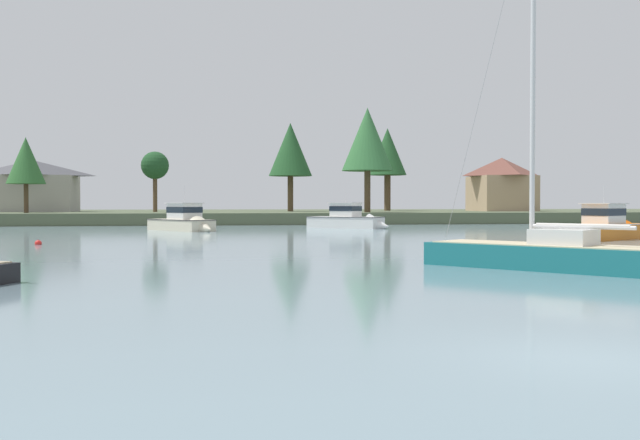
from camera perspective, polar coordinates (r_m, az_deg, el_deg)
name	(u,v)px	position (r m, az deg, el deg)	size (l,w,h in m)	color
ground_plane	(587,358)	(12.53, 20.28, -10.19)	(558.70, 558.70, 0.00)	gray
far_shore_bank	(244,215)	(107.93, -5.98, 0.36)	(251.42, 51.99, 1.36)	#4C563D
sailboat_teal	(551,261)	(28.54, 17.75, -3.11)	(8.08, 9.12, 15.49)	#196B70
cruiser_white	(352,223)	(71.87, 2.54, -0.21)	(8.24, 7.45, 4.68)	white
cruiser_cream	(186,224)	(66.19, -10.49, -0.34)	(6.86, 8.62, 4.99)	beige
cruiser_orange	(608,232)	(53.72, 21.75, -0.85)	(8.79, 6.59, 4.65)	orange
mooring_buoy_red	(38,243)	(46.59, -21.29, -1.73)	(0.41, 0.41, 0.46)	red
shore_tree_far_right	(155,166)	(95.37, -12.86, 4.15)	(3.55, 3.55, 7.76)	brown
shore_tree_inland_c	(290,150)	(100.56, -2.35, 5.53)	(6.00, 6.00, 12.24)	brown
shore_tree_left_mid	(387,153)	(110.77, 5.33, 5.30)	(5.81, 5.81, 12.52)	brown
shore_tree_left	(367,140)	(90.86, 3.75, 6.31)	(6.41, 6.41, 13.01)	brown
shore_tree_center	(26,161)	(92.03, -22.14, 4.33)	(4.48, 4.48, 8.89)	brown
cottage_behind_trees	(33,185)	(104.88, -21.68, 2.58)	(11.87, 9.01, 6.94)	#9E998E
cottage_eastern	(502,183)	(108.58, 14.10, 2.81)	(8.52, 9.01, 7.74)	tan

